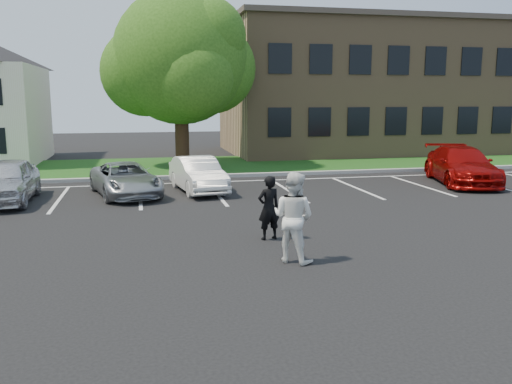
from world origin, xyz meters
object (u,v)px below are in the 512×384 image
car_red_compact (461,165)px  car_silver_west (6,181)px  office_building (394,88)px  man_black_suit (269,208)px  man_white_shirt (293,217)px  tree (182,60)px  car_silver_minivan (126,179)px  car_white_sedan (198,174)px

car_red_compact → car_silver_west: bearing=-163.2°
office_building → man_black_suit: 25.19m
man_white_shirt → car_red_compact: 13.39m
tree → car_silver_minivan: 9.34m
car_white_sedan → car_silver_minivan: bearing=177.8°
office_building → car_white_sedan: size_ratio=5.60×
car_red_compact → tree: bearing=160.5°
man_white_shirt → office_building: bearing=-76.1°
tree → car_red_compact: size_ratio=1.69×
man_black_suit → car_white_sedan: (-0.98, 7.44, -0.16)m
office_building → man_white_shirt: 26.74m
office_building → car_red_compact: bearing=-104.9°
office_building → man_black_suit: office_building is taller
man_black_suit → tree: bearing=-100.3°
tree → car_white_sedan: bearing=-90.7°
car_silver_minivan → office_building: bearing=25.0°
office_building → man_white_shirt: office_building is taller
tree → car_red_compact: tree is taller
man_black_suit → car_white_sedan: bearing=-96.3°
office_building → car_silver_minivan: (-17.30, -13.78, -3.56)m
tree → car_silver_minivan: bearing=-110.1°
office_building → car_silver_west: (-21.26, -14.25, -3.41)m
car_silver_minivan → car_silver_west: bearing=173.2°
office_building → car_silver_west: 25.82m
man_black_suit → car_silver_minivan: (-3.65, 7.12, -0.21)m
man_black_suit → car_red_compact: 12.24m
tree → man_white_shirt: (0.97, -16.61, -4.36)m
car_white_sedan → car_silver_west: bearing=177.8°
office_building → car_white_sedan: 20.18m
car_silver_west → car_white_sedan: 6.68m
man_black_suit → car_silver_minivan: 8.00m
man_white_shirt → man_black_suit: bearing=-42.9°
car_silver_minivan → car_red_compact: car_red_compact is taller
tree → car_silver_minivan: size_ratio=2.03×
car_silver_west → car_red_compact: car_red_compact is taller
man_black_suit → car_silver_west: size_ratio=0.37×
man_white_shirt → car_red_compact: bearing=-93.1°
car_silver_west → car_silver_minivan: bearing=6.4°
man_black_suit → car_white_sedan: man_black_suit is taller
man_black_suit → car_silver_west: (-7.61, 6.65, -0.07)m
tree → car_silver_west: 11.44m
car_silver_minivan → car_white_sedan: (2.68, 0.32, 0.06)m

